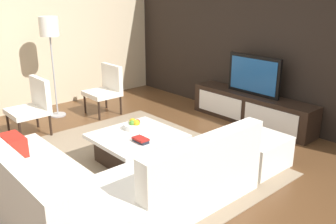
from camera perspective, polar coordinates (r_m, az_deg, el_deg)
ground_plane at (r=4.75m, az=-4.98°, el=-8.39°), size 14.00×14.00×0.00m
feature_wall_back at (r=6.26m, az=15.21°, el=11.12°), size 6.40×0.12×2.80m
side_wall_left at (r=7.19m, az=-19.76°, el=11.59°), size 0.12×5.20×2.80m
area_rug at (r=4.82m, az=-5.70°, el=-7.92°), size 3.26×2.80×0.01m
media_console at (r=6.26m, az=12.77°, el=0.49°), size 2.21×0.45×0.50m
television at (r=6.12m, az=13.16°, el=5.58°), size 0.97×0.06×0.64m
sectional_couch at (r=3.84m, az=-10.61°, el=-10.99°), size 2.31×2.42×0.82m
coffee_table at (r=4.79m, az=-4.81°, el=-5.48°), size 0.96×1.03×0.38m
accent_chair_near at (r=5.96m, az=-20.19°, el=1.23°), size 0.58×0.54×0.87m
floor_lamp at (r=6.52m, az=-17.89°, el=11.58°), size 0.32×0.32×1.72m
ottoman at (r=4.81m, az=13.27°, el=-5.87°), size 0.70×0.70×0.40m
fruit_bowl at (r=4.90m, az=-5.21°, el=-2.05°), size 0.28×0.28×0.13m
accent_chair_far at (r=6.65m, az=-9.52°, el=3.91°), size 0.56×0.53×0.87m
book_stack at (r=4.48m, az=-4.27°, el=-4.35°), size 0.21×0.13×0.05m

